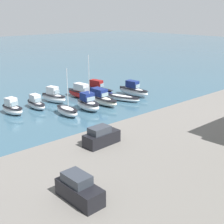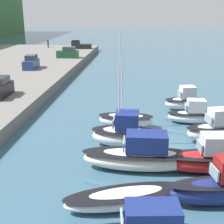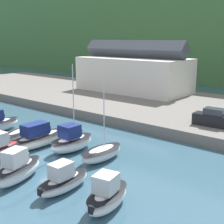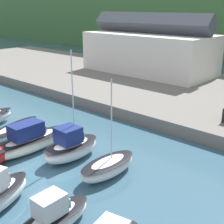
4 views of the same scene
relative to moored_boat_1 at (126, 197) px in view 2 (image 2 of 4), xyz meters
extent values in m
plane|color=#385B70|center=(7.99, -2.30, -0.54)|extent=(320.00, 320.00, 0.00)
cube|color=navy|center=(-3.97, -1.29, 1.70)|extent=(1.63, 2.49, 1.30)
cube|color=#8CA5B2|center=(-4.12, 0.03, 1.50)|extent=(1.24, 0.24, 0.65)
ellipsoid|color=white|center=(0.00, 0.01, -0.04)|extent=(3.96, 7.34, 0.99)
ellipsoid|color=black|center=(0.00, 0.01, 0.31)|extent=(4.07, 7.50, 0.12)
cube|color=black|center=(1.04, -3.20, 0.16)|extent=(0.43, 0.38, 0.56)
ellipsoid|color=white|center=(4.36, -0.75, 0.19)|extent=(2.32, 8.02, 1.46)
ellipsoid|color=black|center=(4.36, -0.75, 0.71)|extent=(2.41, 8.19, 0.12)
cube|color=navy|center=(4.36, -1.15, 1.56)|extent=(1.69, 2.82, 1.27)
cube|color=#8CA5B2|center=(4.34, 0.40, 1.37)|extent=(1.48, 0.12, 0.63)
cube|color=black|center=(4.42, -4.54, 0.49)|extent=(0.36, 0.29, 0.56)
ellipsoid|color=white|center=(8.14, 0.63, 0.27)|extent=(2.49, 5.22, 1.61)
ellipsoid|color=black|center=(8.14, 0.63, 0.83)|extent=(2.58, 5.33, 0.12)
cube|color=navy|center=(8.13, 0.37, 1.73)|extent=(1.80, 1.86, 1.30)
cube|color=#8CA5B2|center=(8.16, 1.42, 1.53)|extent=(1.57, 0.15, 0.65)
cylinder|color=silver|center=(8.15, 1.02, 4.80)|extent=(0.10, 0.10, 7.45)
ellipsoid|color=silver|center=(12.28, 0.66, 0.15)|extent=(2.09, 5.09, 1.37)
ellipsoid|color=black|center=(12.28, 0.66, 0.63)|extent=(2.17, 5.19, 0.12)
cylinder|color=silver|center=(12.29, 1.04, 3.87)|extent=(0.10, 0.10, 6.07)
cube|color=#8CA5B2|center=(0.61, -4.85, 1.53)|extent=(1.09, 0.33, 0.65)
ellipsoid|color=red|center=(4.48, -5.84, 0.20)|extent=(2.67, 8.06, 1.48)
ellipsoid|color=black|center=(4.48, -5.84, 0.72)|extent=(2.76, 8.23, 0.12)
cube|color=silver|center=(4.52, -6.23, 1.58)|extent=(1.70, 2.89, 1.27)
cube|color=#8CA5B2|center=(4.38, -4.70, 1.39)|extent=(1.31, 0.22, 0.64)
ellipsoid|color=white|center=(9.90, -7.10, 0.24)|extent=(3.18, 5.53, 1.55)
ellipsoid|color=black|center=(9.90, -7.10, 0.78)|extent=(3.27, 5.65, 0.12)
cube|color=silver|center=(9.97, -7.35, 1.66)|extent=(1.80, 2.13, 1.29)
cube|color=#8CA5B2|center=(9.68, -6.33, 1.47)|extent=(1.18, 0.43, 0.64)
ellipsoid|color=white|center=(14.11, -5.81, 0.06)|extent=(1.82, 4.88, 1.19)
ellipsoid|color=black|center=(14.11, -5.81, 0.48)|extent=(1.89, 4.98, 0.12)
cube|color=silver|center=(14.11, -6.06, 1.25)|extent=(1.32, 1.72, 1.20)
cube|color=#8CA5B2|center=(14.09, -5.06, 1.08)|extent=(1.16, 0.13, 0.60)
cube|color=black|center=(14.16, -8.12, 0.30)|extent=(0.37, 0.29, 0.56)
ellipsoid|color=white|center=(18.37, -5.58, 0.16)|extent=(2.70, 4.71, 1.39)
ellipsoid|color=black|center=(18.37, -5.58, 0.64)|extent=(2.80, 4.81, 0.12)
cube|color=silver|center=(18.41, -5.79, 1.48)|extent=(1.69, 1.79, 1.25)
cube|color=#8CA5B2|center=(18.23, -4.89, 1.29)|extent=(1.28, 0.34, 0.62)
cube|color=black|center=(18.77, -7.64, 0.44)|extent=(0.41, 0.34, 0.56)
cube|color=black|center=(17.22, 15.04, 1.46)|extent=(4.28, 1.99, 1.40)
cube|color=#333842|center=(17.53, 15.06, 2.54)|extent=(2.38, 1.63, 0.76)
cube|color=navy|center=(33.86, 17.23, 1.46)|extent=(4.32, 2.11, 1.40)
cube|color=#333842|center=(34.17, 17.25, 2.54)|extent=(2.42, 1.70, 0.76)
cube|color=#1E4C2D|center=(45.59, 13.88, 1.46)|extent=(1.88, 4.23, 1.40)
cube|color=#333842|center=(45.59, 13.56, 2.54)|extent=(1.57, 2.34, 0.76)
cube|color=black|center=(60.05, 13.18, 1.31)|extent=(2.22, 3.63, 1.10)
cube|color=black|center=(59.92, 15.21, 1.71)|extent=(2.01, 2.01, 1.90)
cube|color=#2D333D|center=(59.92, 15.21, 2.41)|extent=(1.90, 1.73, 0.50)
cylinder|color=#232838|center=(61.15, 22.39, 1.18)|extent=(0.32, 0.32, 0.85)
cylinder|color=#333338|center=(61.15, 22.39, 2.13)|extent=(0.40, 0.40, 1.05)
sphere|color=tan|center=(61.15, 22.39, 2.78)|extent=(0.24, 0.24, 0.24)
camera|label=1|loc=(37.62, 39.84, 14.93)|focal=50.00mm
camera|label=2|loc=(-15.26, -0.60, 10.29)|focal=50.00mm
camera|label=3|loc=(31.21, -20.55, 11.12)|focal=50.00mm
camera|label=4|loc=(26.48, -14.59, 11.71)|focal=50.00mm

